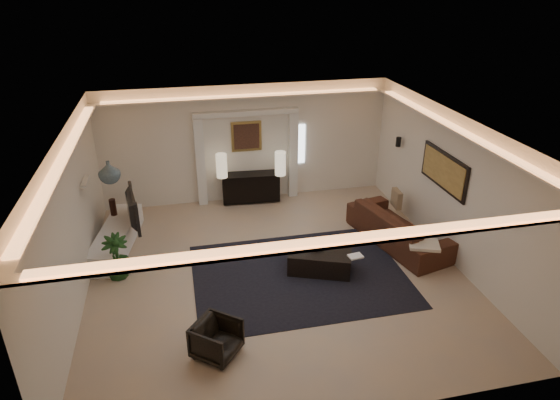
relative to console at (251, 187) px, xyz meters
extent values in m
plane|color=tan|center=(-0.04, -3.25, -0.40)|extent=(7.00, 7.00, 0.00)
plane|color=white|center=(-0.04, -3.25, 2.50)|extent=(7.00, 7.00, 0.00)
plane|color=silver|center=(-0.04, 0.25, 1.05)|extent=(7.00, 0.00, 7.00)
plane|color=silver|center=(-0.04, -6.75, 1.05)|extent=(7.00, 0.00, 7.00)
plane|color=silver|center=(-3.54, -3.25, 1.05)|extent=(0.00, 7.00, 7.00)
plane|color=silver|center=(3.46, -3.25, 1.05)|extent=(0.00, 7.00, 7.00)
cube|color=silver|center=(-0.04, -3.25, 2.22)|extent=(7.00, 7.00, 0.04)
cube|color=white|center=(1.31, 0.23, 0.95)|extent=(0.25, 0.03, 1.00)
cube|color=black|center=(0.36, -3.45, -0.39)|extent=(4.00, 3.00, 0.01)
cube|color=silver|center=(-1.19, 0.15, 0.70)|extent=(0.22, 0.20, 2.20)
cube|color=silver|center=(1.11, 0.15, 0.70)|extent=(0.22, 0.20, 2.20)
cube|color=silver|center=(-0.04, 0.15, 1.85)|extent=(2.52, 0.20, 0.12)
cube|color=tan|center=(-0.04, 0.22, 1.25)|extent=(0.74, 0.04, 0.74)
cube|color=#4C2D1E|center=(-0.04, 0.19, 1.25)|extent=(0.62, 0.02, 0.62)
cube|color=black|center=(3.43, -2.95, 1.30)|extent=(0.04, 1.64, 0.74)
cube|color=tan|center=(3.40, -2.95, 1.30)|extent=(0.02, 1.50, 0.62)
cylinder|color=black|center=(3.34, -1.05, 1.28)|extent=(0.12, 0.12, 0.22)
cube|color=silver|center=(-3.48, -1.85, 1.25)|extent=(0.10, 0.55, 0.04)
cube|color=black|center=(0.00, 0.00, 0.00)|extent=(1.44, 0.54, 0.70)
cylinder|color=beige|center=(-0.70, -0.06, 0.69)|extent=(0.33, 0.33, 0.59)
cylinder|color=beige|center=(0.70, -0.22, 0.69)|extent=(0.29, 0.29, 0.59)
cube|color=white|center=(-3.12, -1.60, -0.18)|extent=(0.98, 2.42, 0.44)
imported|color=black|center=(-2.82, -1.49, 0.41)|extent=(1.27, 0.36, 0.73)
cylinder|color=black|center=(-3.19, -0.94, 0.24)|extent=(0.17, 0.17, 0.37)
imported|color=slate|center=(-2.99, -2.06, 1.48)|extent=(0.43, 0.43, 0.42)
imported|color=#183D16|center=(-3.01, -2.74, 0.04)|extent=(0.53, 0.53, 0.87)
imported|color=#4E3626|center=(2.72, -2.70, -0.04)|extent=(2.65, 1.54, 0.73)
cube|color=beige|center=(2.74, -3.74, 0.15)|extent=(0.69, 0.63, 0.06)
cube|color=#967C5B|center=(3.11, -1.72, 0.15)|extent=(0.15, 0.41, 0.41)
cube|color=black|center=(0.79, -3.37, -0.20)|extent=(1.34, 1.03, 0.44)
imported|color=black|center=(0.76, -3.23, 0.04)|extent=(0.28, 0.28, 0.07)
cube|color=white|center=(1.38, -3.70, 0.02)|extent=(0.29, 0.22, 0.03)
imported|color=black|center=(-1.38, -5.23, -0.11)|extent=(0.89, 0.89, 0.58)
camera|label=1|loc=(-1.68, -10.98, 4.91)|focal=31.16mm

